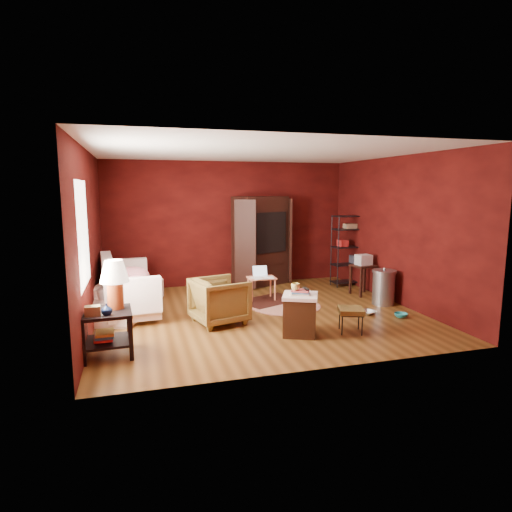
{
  "coord_description": "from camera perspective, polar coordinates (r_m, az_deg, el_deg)",
  "views": [
    {
      "loc": [
        -2.08,
        -7.05,
        2.19
      ],
      "look_at": [
        0.0,
        0.2,
        1.0
      ],
      "focal_mm": 30.0,
      "sensor_mm": 36.0,
      "label": 1
    }
  ],
  "objects": [
    {
      "name": "trash_can",
      "position": [
        8.51,
        16.65,
        -3.99
      ],
      "size": [
        0.48,
        0.48,
        0.72
      ],
      "rotation": [
        0.0,
        0.0,
        -0.05
      ],
      "color": "#95969C",
      "rests_on": "ground"
    },
    {
      "name": "side_table",
      "position": [
        5.99,
        -18.8,
        -5.39
      ],
      "size": [
        0.67,
        0.67,
        1.26
      ],
      "rotation": [
        0.0,
        0.0,
        0.05
      ],
      "color": "black",
      "rests_on": "ground"
    },
    {
      "name": "tv_armoire",
      "position": [
        9.76,
        0.7,
        2.26
      ],
      "size": [
        1.48,
        1.18,
        2.02
      ],
      "rotation": [
        0.0,
        0.0,
        0.38
      ],
      "color": "black",
      "rests_on": "ground"
    },
    {
      "name": "laptop_desk",
      "position": [
        8.46,
        0.72,
        -3.16
      ],
      "size": [
        0.55,
        0.43,
        0.67
      ],
      "rotation": [
        0.0,
        0.0,
        -0.03
      ],
      "color": "#FF9974",
      "rests_on": "ground"
    },
    {
      "name": "vase",
      "position": [
        5.79,
        -19.29,
        -6.74
      ],
      "size": [
        0.14,
        0.15,
        0.14
      ],
      "primitive_type": "imported",
      "rotation": [
        0.0,
        0.0,
        0.0
      ],
      "color": "#0D1C43",
      "rests_on": "side_table"
    },
    {
      "name": "rug_round",
      "position": [
        8.14,
        3.89,
        -6.63
      ],
      "size": [
        1.69,
        1.69,
        0.01
      ],
      "rotation": [
        0.0,
        0.0,
        0.33
      ],
      "color": "beige",
      "rests_on": "ground"
    },
    {
      "name": "small_stand",
      "position": [
        9.11,
        14.13,
        -1.16
      ],
      "size": [
        0.47,
        0.47,
        0.85
      ],
      "rotation": [
        0.0,
        0.0,
        0.13
      ],
      "color": "black",
      "rests_on": "ground"
    },
    {
      "name": "footstool",
      "position": [
        6.75,
        12.55,
        -7.23
      ],
      "size": [
        0.48,
        0.48,
        0.38
      ],
      "rotation": [
        0.0,
        0.0,
        -0.34
      ],
      "color": "black",
      "rests_on": "ground"
    },
    {
      "name": "wire_shelving",
      "position": [
        9.92,
        12.4,
        1.15
      ],
      "size": [
        0.8,
        0.38,
        1.6
      ],
      "rotation": [
        0.0,
        0.0,
        0.05
      ],
      "color": "#222328",
      "rests_on": "ground"
    },
    {
      "name": "sofa_cushions",
      "position": [
        8.0,
        -16.95,
        -4.05
      ],
      "size": [
        1.04,
        2.22,
        0.9
      ],
      "rotation": [
        0.0,
        0.0,
        0.08
      ],
      "color": "white",
      "rests_on": "sofa"
    },
    {
      "name": "room",
      "position": [
        7.37,
        0.16,
        2.83
      ],
      "size": [
        5.54,
        5.04,
        2.84
      ],
      "color": "brown",
      "rests_on": "ground"
    },
    {
      "name": "mug",
      "position": [
        6.4,
        5.29,
        -3.99
      ],
      "size": [
        0.16,
        0.14,
        0.13
      ],
      "primitive_type": "imported",
      "rotation": [
        0.0,
        0.0,
        -0.36
      ],
      "color": "#DDCE6C",
      "rests_on": "hamper"
    },
    {
      "name": "pet_bowl_steel",
      "position": [
        7.82,
        14.75,
        -6.6
      ],
      "size": [
        0.27,
        0.16,
        0.26
      ],
      "primitive_type": "imported",
      "rotation": [
        0.0,
        0.0,
        0.4
      ],
      "color": "silver",
      "rests_on": "ground"
    },
    {
      "name": "rug_oriental",
      "position": [
        8.47,
        1.77,
        -5.93
      ],
      "size": [
        1.31,
        1.12,
        0.01
      ],
      "rotation": [
        0.0,
        0.0,
        0.4
      ],
      "color": "#471A13",
      "rests_on": "ground"
    },
    {
      "name": "sofa",
      "position": [
        8.02,
        -16.78,
        -4.36
      ],
      "size": [
        1.2,
        2.09,
        0.79
      ],
      "primitive_type": "imported",
      "rotation": [
        0.0,
        0.0,
        1.24
      ],
      "color": "white",
      "rests_on": "ground"
    },
    {
      "name": "hamper",
      "position": [
        6.53,
        5.88,
        -7.66
      ],
      "size": [
        0.67,
        0.67,
        0.72
      ],
      "rotation": [
        0.0,
        0.0,
        -0.43
      ],
      "color": "#401F0E",
      "rests_on": "ground"
    },
    {
      "name": "armchair",
      "position": [
        7.06,
        -4.89,
        -5.66
      ],
      "size": [
        0.92,
        0.96,
        0.82
      ],
      "primitive_type": "imported",
      "rotation": [
        0.0,
        0.0,
        1.82
      ],
      "color": "black",
      "rests_on": "ground"
    },
    {
      "name": "pet_bowl_turquoise",
      "position": [
        7.81,
        18.79,
        -6.94
      ],
      "size": [
        0.24,
        0.15,
        0.23
      ],
      "primitive_type": "imported",
      "rotation": [
        0.0,
        0.0,
        -0.39
      ],
      "color": "teal",
      "rests_on": "ground"
    }
  ]
}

